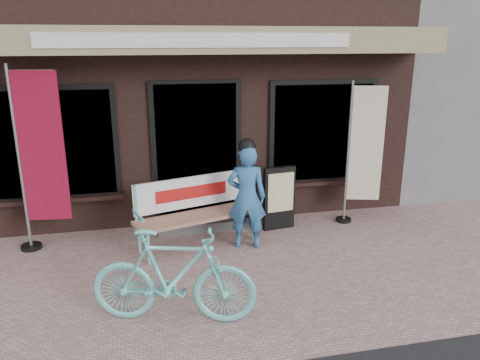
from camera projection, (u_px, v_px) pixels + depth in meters
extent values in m
plane|color=tan|center=(221.00, 284.00, 5.50)|extent=(70.00, 70.00, 0.00)
cube|color=black|center=(177.00, 88.00, 9.66)|extent=(7.00, 6.00, 3.60)
cube|color=#969066|center=(197.00, 40.00, 6.25)|extent=(7.00, 0.80, 0.35)
cube|color=white|center=(201.00, 40.00, 5.86)|extent=(4.00, 0.02, 0.18)
cube|color=black|center=(197.00, 154.00, 7.04)|extent=(1.20, 0.06, 2.10)
cube|color=black|center=(197.00, 154.00, 7.03)|extent=(1.35, 0.04, 2.20)
cube|color=black|center=(55.00, 144.00, 6.55)|extent=(1.60, 0.06, 1.50)
cube|color=black|center=(322.00, 133.00, 7.37)|extent=(1.60, 0.06, 1.50)
cube|color=black|center=(54.00, 144.00, 6.54)|extent=(1.75, 0.04, 1.65)
cube|color=black|center=(323.00, 133.00, 7.36)|extent=(1.75, 0.04, 1.65)
cube|color=black|center=(60.00, 199.00, 6.73)|extent=(1.80, 0.18, 0.06)
cube|color=black|center=(321.00, 182.00, 7.55)|extent=(1.80, 0.18, 0.06)
cube|color=#59595B|center=(201.00, 223.00, 7.12)|extent=(1.30, 0.45, 0.15)
cylinder|color=#6ACFCA|center=(149.00, 249.00, 5.94)|extent=(0.05, 0.05, 0.41)
cylinder|color=#6ACFCA|center=(139.00, 238.00, 6.27)|extent=(0.05, 0.05, 0.41)
cylinder|color=#6ACFCA|center=(254.00, 226.00, 6.66)|extent=(0.05, 0.05, 0.41)
cylinder|color=#6ACFCA|center=(241.00, 218.00, 6.99)|extent=(0.05, 0.05, 0.41)
cube|color=#AF7860|center=(198.00, 216.00, 6.40)|extent=(1.80, 0.91, 0.05)
cylinder|color=#6ACFCA|center=(136.00, 205.00, 6.12)|extent=(0.05, 0.05, 0.53)
cylinder|color=#6ACFCA|center=(242.00, 187.00, 6.86)|extent=(0.05, 0.05, 0.53)
cube|color=white|center=(191.00, 192.00, 6.49)|extent=(1.60, 0.50, 0.44)
cube|color=#B21414|center=(192.00, 192.00, 6.47)|extent=(1.01, 0.31, 0.18)
cylinder|color=#6ACFCA|center=(138.00, 216.00, 5.97)|extent=(0.16, 0.42, 0.04)
cylinder|color=#6ACFCA|center=(250.00, 196.00, 6.73)|extent=(0.16, 0.42, 0.04)
imported|color=#2F69A4|center=(247.00, 197.00, 6.31)|extent=(0.59, 0.45, 1.44)
sphere|color=black|center=(247.00, 147.00, 6.11)|extent=(0.28, 0.28, 0.23)
imported|color=#6ACFCA|center=(174.00, 277.00, 4.65)|extent=(1.74, 0.91, 1.00)
cylinder|color=gray|center=(19.00, 161.00, 6.07)|extent=(0.04, 0.04, 2.48)
cylinder|color=gray|center=(30.00, 71.00, 5.77)|extent=(0.56, 0.09, 0.03)
cube|color=maroon|center=(42.00, 148.00, 6.06)|extent=(0.56, 0.09, 1.97)
cylinder|color=black|center=(32.00, 247.00, 6.43)|extent=(0.30, 0.30, 0.06)
cylinder|color=gray|center=(348.00, 154.00, 7.08)|extent=(0.04, 0.04, 2.19)
cylinder|color=gray|center=(370.00, 86.00, 6.77)|extent=(0.49, 0.15, 0.02)
cube|color=beige|center=(367.00, 145.00, 7.03)|extent=(0.49, 0.16, 1.74)
cylinder|color=black|center=(343.00, 220.00, 7.39)|extent=(0.29, 0.29, 0.05)
cube|color=black|center=(279.00, 198.00, 6.99)|extent=(0.49, 0.15, 0.97)
cube|color=beige|center=(281.00, 192.00, 6.91)|extent=(0.41, 0.08, 0.59)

